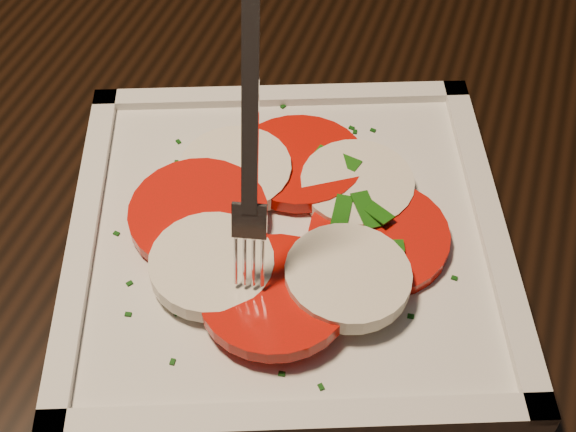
# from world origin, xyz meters

# --- Properties ---
(ground) EXTENTS (6.00, 6.00, 0.00)m
(ground) POSITION_xyz_m (0.00, 0.00, 0.00)
(ground) COLOR black
(ground) RESTS_ON ground
(table) EXTENTS (1.22, 0.83, 0.75)m
(table) POSITION_xyz_m (0.19, -0.10, 0.65)
(table) COLOR black
(table) RESTS_ON ground
(plate) EXTENTS (0.33, 0.33, 0.01)m
(plate) POSITION_xyz_m (0.24, -0.18, 0.76)
(plate) COLOR silver
(plate) RESTS_ON table
(caprese_salad) EXTENTS (0.20, 0.21, 0.02)m
(caprese_salad) POSITION_xyz_m (0.24, -0.18, 0.77)
(caprese_salad) COLOR red
(caprese_salad) RESTS_ON plate
(fork) EXTENTS (0.03, 0.06, 0.15)m
(fork) POSITION_xyz_m (0.23, -0.21, 0.86)
(fork) COLOR white
(fork) RESTS_ON caprese_salad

